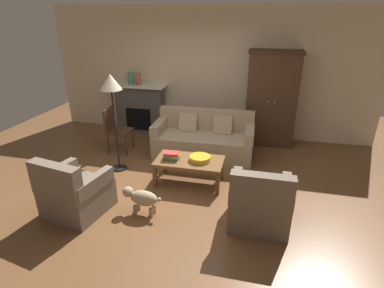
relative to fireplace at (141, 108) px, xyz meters
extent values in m
plane|color=brown|center=(1.55, -2.30, -0.57)|extent=(9.60, 9.60, 0.00)
cube|color=beige|center=(1.55, 0.25, 0.83)|extent=(7.20, 0.10, 2.80)
cube|color=#4C4947|center=(0.00, 0.00, -0.03)|extent=(1.10, 0.36, 1.08)
cube|color=black|center=(0.00, -0.18, -0.23)|extent=(0.60, 0.01, 0.52)
cube|color=white|center=(0.00, -0.02, 0.53)|extent=(1.26, 0.48, 0.04)
cube|color=#472D1E|center=(2.95, -0.08, 0.38)|extent=(1.00, 0.52, 1.89)
cube|color=#3C271A|center=(2.95, -0.08, 1.36)|extent=(1.06, 0.55, 0.06)
sphere|color=#ADAFB5|center=(2.89, -0.35, 0.42)|extent=(0.04, 0.04, 0.04)
sphere|color=#ADAFB5|center=(3.01, -0.35, 0.42)|extent=(0.04, 0.04, 0.04)
cube|color=tan|center=(1.71, -1.05, -0.35)|extent=(1.92, 0.88, 0.44)
cube|color=tan|center=(1.70, -0.71, 0.08)|extent=(1.90, 0.22, 0.42)
cube|color=tan|center=(0.83, -1.07, -0.02)|extent=(0.18, 0.80, 0.22)
cube|color=tan|center=(2.59, -1.03, -0.02)|extent=(0.18, 0.80, 0.22)
cube|color=tan|center=(1.36, -0.86, 0.04)|extent=(0.36, 0.19, 0.37)
cube|color=tan|center=(2.06, -0.84, 0.04)|extent=(0.36, 0.19, 0.37)
cube|color=brown|center=(1.69, -2.13, -0.17)|extent=(1.10, 0.60, 0.05)
cube|color=brown|center=(1.18, -2.39, -0.38)|extent=(0.06, 0.06, 0.37)
cube|color=brown|center=(2.20, -2.39, -0.38)|extent=(0.06, 0.06, 0.37)
cube|color=brown|center=(1.18, -1.87, -0.38)|extent=(0.06, 0.06, 0.37)
cube|color=brown|center=(2.20, -1.87, -0.38)|extent=(0.06, 0.06, 0.37)
cylinder|color=gold|center=(1.87, -2.12, -0.11)|extent=(0.34, 0.34, 0.08)
cube|color=#427A4C|center=(1.40, -2.17, -0.13)|extent=(0.25, 0.18, 0.05)
cube|color=gold|center=(1.41, -2.16, -0.09)|extent=(0.25, 0.19, 0.03)
cube|color=#B73833|center=(1.40, -2.17, -0.05)|extent=(0.26, 0.19, 0.04)
cylinder|color=slate|center=(-0.18, -0.02, 0.69)|extent=(0.13, 0.13, 0.27)
cylinder|color=#A86042|center=(0.00, -0.02, 0.68)|extent=(0.12, 0.12, 0.26)
cube|color=#756656|center=(0.34, -3.25, -0.36)|extent=(0.89, 0.89, 0.42)
cube|color=#756656|center=(0.28, -3.55, 0.08)|extent=(0.78, 0.30, 0.46)
cube|color=#756656|center=(0.66, -3.31, -0.05)|extent=(0.25, 0.71, 0.20)
cube|color=#756656|center=(0.01, -3.19, -0.05)|extent=(0.25, 0.71, 0.20)
cube|color=#756656|center=(2.84, -2.92, -0.36)|extent=(0.76, 0.76, 0.42)
cube|color=#756656|center=(2.84, -3.23, 0.08)|extent=(0.76, 0.16, 0.46)
cube|color=#756656|center=(3.17, -2.92, -0.05)|extent=(0.12, 0.70, 0.20)
cube|color=#756656|center=(2.51, -2.92, -0.05)|extent=(0.12, 0.70, 0.20)
cube|color=#472D1E|center=(0.03, -1.20, -0.14)|extent=(0.45, 0.45, 0.04)
cylinder|color=#472D1E|center=(0.22, -1.38, -0.36)|extent=(0.04, 0.04, 0.41)
cylinder|color=#472D1E|center=(0.21, -1.00, -0.36)|extent=(0.04, 0.04, 0.41)
cylinder|color=#472D1E|center=(-0.16, -1.40, -0.36)|extent=(0.04, 0.04, 0.41)
cylinder|color=#472D1E|center=(-0.17, -1.02, -0.36)|extent=(0.04, 0.04, 0.41)
cube|color=#472D1E|center=(-0.17, -1.21, 0.11)|extent=(0.05, 0.44, 0.45)
cylinder|color=black|center=(0.34, -1.95, -0.56)|extent=(0.26, 0.26, 0.02)
cylinder|color=black|center=(0.34, -1.95, 0.17)|extent=(0.03, 0.03, 1.48)
cone|color=beige|center=(0.34, -1.95, 1.02)|extent=(0.36, 0.36, 0.26)
ellipsoid|color=tan|center=(1.28, -3.11, -0.32)|extent=(0.41, 0.22, 0.22)
sphere|color=tan|center=(1.04, -3.09, -0.26)|extent=(0.15, 0.15, 0.15)
cylinder|color=tan|center=(1.15, -3.16, -0.50)|extent=(0.06, 0.06, 0.14)
cylinder|color=tan|center=(1.16, -3.05, -0.50)|extent=(0.06, 0.06, 0.14)
cylinder|color=tan|center=(1.39, -3.17, -0.50)|extent=(0.06, 0.06, 0.14)
cylinder|color=tan|center=(1.40, -3.06, -0.50)|extent=(0.06, 0.06, 0.14)
sphere|color=tan|center=(1.51, -3.12, -0.30)|extent=(0.06, 0.06, 0.06)
camera|label=1|loc=(2.73, -6.42, 2.04)|focal=28.30mm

